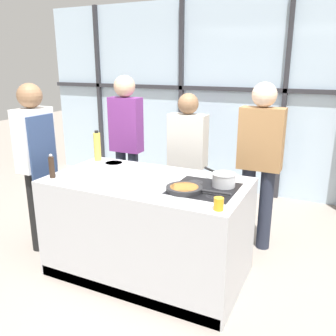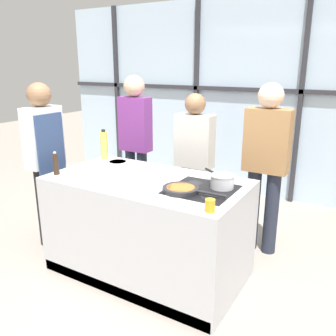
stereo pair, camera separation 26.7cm
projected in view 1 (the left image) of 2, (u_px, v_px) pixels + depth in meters
ground_plane at (148, 271)px, 3.38m from camera, size 18.00×18.00×0.00m
back_window_wall at (230, 98)px, 5.20m from camera, size 6.40×0.10×2.80m
demo_island at (147, 227)px, 3.25m from camera, size 1.75×0.95×0.92m
chef at (37, 157)px, 3.58m from camera, size 0.24×0.40×1.72m
spectator_far_left at (126, 138)px, 4.22m from camera, size 0.38×0.25×1.77m
spectator_center_left at (187, 156)px, 3.93m from camera, size 0.42×0.22×1.60m
spectator_center_right at (260, 157)px, 3.58m from camera, size 0.43×0.24×1.73m
frying_pan at (185, 189)px, 2.83m from camera, size 0.53×0.29×0.04m
saucepan at (224, 179)px, 2.94m from camera, size 0.33×0.26×0.11m
white_plate at (108, 175)px, 3.21m from camera, size 0.27×0.27×0.01m
mixing_bowl at (114, 165)px, 3.44m from camera, size 0.20×0.20×0.06m
oil_bottle at (97, 146)px, 3.70m from camera, size 0.07×0.07×0.32m
pepper_grinder at (52, 167)px, 3.15m from camera, size 0.05×0.05×0.22m
juice_glass_near at (219, 204)px, 2.46m from camera, size 0.07×0.07×0.09m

